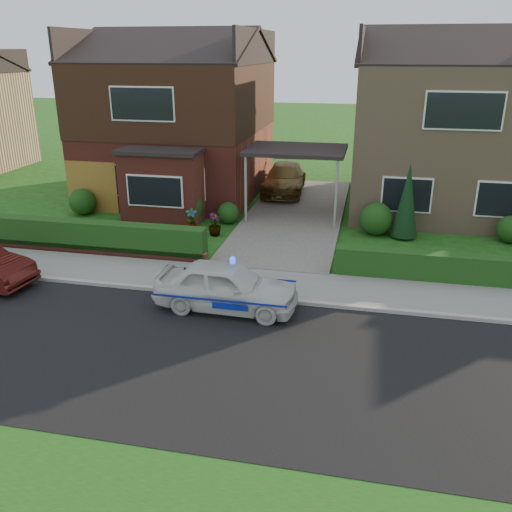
# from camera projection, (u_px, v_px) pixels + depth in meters

# --- Properties ---
(ground) EXTENTS (120.00, 120.00, 0.00)m
(ground) POSITION_uv_depth(u_px,v_px,m) (222.00, 359.00, 11.86)
(ground) COLOR #174712
(ground) RESTS_ON ground
(road) EXTENTS (60.00, 6.00, 0.02)m
(road) POSITION_uv_depth(u_px,v_px,m) (222.00, 359.00, 11.86)
(road) COLOR black
(road) RESTS_ON ground
(kerb) EXTENTS (60.00, 0.16, 0.12)m
(kerb) POSITION_uv_depth(u_px,v_px,m) (252.00, 298.00, 14.63)
(kerb) COLOR #9E9993
(kerb) RESTS_ON ground
(sidewalk) EXTENTS (60.00, 2.00, 0.10)m
(sidewalk) POSITION_uv_depth(u_px,v_px,m) (260.00, 283.00, 15.59)
(sidewalk) COLOR slate
(sidewalk) RESTS_ON ground
(driveway) EXTENTS (3.80, 12.00, 0.12)m
(driveway) POSITION_uv_depth(u_px,v_px,m) (295.00, 215.00, 21.88)
(driveway) COLOR #666059
(driveway) RESTS_ON ground
(house_left) EXTENTS (7.50, 9.53, 7.25)m
(house_left) POSITION_uv_depth(u_px,v_px,m) (179.00, 109.00, 24.32)
(house_left) COLOR maroon
(house_left) RESTS_ON ground
(house_right) EXTENTS (7.50, 8.06, 7.25)m
(house_right) POSITION_uv_depth(u_px,v_px,m) (447.00, 119.00, 22.19)
(house_right) COLOR #A28263
(house_right) RESTS_ON ground
(carport_link) EXTENTS (3.80, 3.00, 2.77)m
(carport_link) POSITION_uv_depth(u_px,v_px,m) (296.00, 151.00, 20.91)
(carport_link) COLOR black
(carport_link) RESTS_ON ground
(garage_door) EXTENTS (2.20, 0.10, 2.10)m
(garage_door) POSITION_uv_depth(u_px,v_px,m) (92.00, 187.00, 22.19)
(garage_door) COLOR brown
(garage_door) RESTS_ON ground
(dwarf_wall) EXTENTS (7.70, 0.25, 0.36)m
(dwarf_wall) POSITION_uv_depth(u_px,v_px,m) (95.00, 250.00, 17.77)
(dwarf_wall) COLOR maroon
(dwarf_wall) RESTS_ON ground
(hedge_left) EXTENTS (7.50, 0.55, 0.90)m
(hedge_left) POSITION_uv_depth(u_px,v_px,m) (98.00, 254.00, 17.97)
(hedge_left) COLOR #143310
(hedge_left) RESTS_ON ground
(hedge_right) EXTENTS (7.50, 0.55, 0.80)m
(hedge_right) POSITION_uv_depth(u_px,v_px,m) (465.00, 285.00, 15.61)
(hedge_right) COLOR #143310
(hedge_right) RESTS_ON ground
(shrub_left_far) EXTENTS (1.08, 1.08, 1.08)m
(shrub_left_far) POSITION_uv_depth(u_px,v_px,m) (83.00, 202.00, 22.00)
(shrub_left_far) COLOR #143310
(shrub_left_far) RESTS_ON ground
(shrub_left_mid) EXTENTS (1.32, 1.32, 1.32)m
(shrub_left_mid) POSITION_uv_depth(u_px,v_px,m) (186.00, 207.00, 20.90)
(shrub_left_mid) COLOR #143310
(shrub_left_mid) RESTS_ON ground
(shrub_left_near) EXTENTS (0.84, 0.84, 0.84)m
(shrub_left_near) POSITION_uv_depth(u_px,v_px,m) (228.00, 213.00, 20.95)
(shrub_left_near) COLOR #143310
(shrub_left_near) RESTS_ON ground
(shrub_right_near) EXTENTS (1.20, 1.20, 1.20)m
(shrub_right_near) POSITION_uv_depth(u_px,v_px,m) (376.00, 219.00, 19.60)
(shrub_right_near) COLOR #143310
(shrub_right_near) RESTS_ON ground
(shrub_right_mid) EXTENTS (0.96, 0.96, 0.96)m
(shrub_right_mid) POSITION_uv_depth(u_px,v_px,m) (511.00, 229.00, 18.84)
(shrub_right_mid) COLOR #143310
(shrub_right_mid) RESTS_ON ground
(conifer_a) EXTENTS (0.90, 0.90, 2.60)m
(conifer_a) POSITION_uv_depth(u_px,v_px,m) (407.00, 203.00, 18.97)
(conifer_a) COLOR black
(conifer_a) RESTS_ON ground
(police_car) EXTENTS (3.42, 3.76, 1.43)m
(police_car) POSITION_uv_depth(u_px,v_px,m) (226.00, 287.00, 13.93)
(police_car) COLOR silver
(police_car) RESTS_ON ground
(driveway_car) EXTENTS (2.01, 4.48, 1.27)m
(driveway_car) POSITION_uv_depth(u_px,v_px,m) (284.00, 178.00, 25.01)
(driveway_car) COLOR brown
(driveway_car) RESTS_ON driveway
(potted_plant_a) EXTENTS (0.51, 0.42, 0.83)m
(potted_plant_a) POSITION_uv_depth(u_px,v_px,m) (192.00, 219.00, 20.15)
(potted_plant_a) COLOR gray
(potted_plant_a) RESTS_ON ground
(potted_plant_b) EXTENTS (0.53, 0.47, 0.81)m
(potted_plant_b) POSITION_uv_depth(u_px,v_px,m) (131.00, 212.00, 21.07)
(potted_plant_b) COLOR gray
(potted_plant_b) RESTS_ON ground
(potted_plant_c) EXTENTS (0.58, 0.58, 0.82)m
(potted_plant_c) POSITION_uv_depth(u_px,v_px,m) (215.00, 225.00, 19.56)
(potted_plant_c) COLOR gray
(potted_plant_c) RESTS_ON ground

